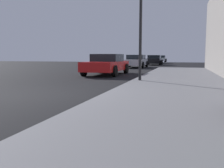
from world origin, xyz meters
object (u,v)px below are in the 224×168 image
(street_lamp, at_px, (141,9))
(car_silver, at_px, (136,61))
(car_green, at_px, (155,59))
(car_black, at_px, (154,60))
(car_red, at_px, (107,64))
(car_white, at_px, (161,59))

(street_lamp, height_order, car_silver, street_lamp)
(car_silver, distance_m, car_green, 15.58)
(car_silver, height_order, car_black, same)
(car_red, height_order, car_green, same)
(street_lamp, distance_m, car_red, 5.77)
(car_red, distance_m, car_black, 17.70)
(car_red, relative_size, car_silver, 1.04)
(car_red, relative_size, car_black, 1.07)
(car_black, bearing_deg, car_green, -85.00)
(car_red, bearing_deg, car_green, -90.62)
(street_lamp, relative_size, car_silver, 0.98)
(street_lamp, bearing_deg, car_green, 94.94)
(street_lamp, height_order, car_black, street_lamp)
(car_silver, xyz_separation_m, car_green, (0.27, 15.58, 0.00))
(street_lamp, bearing_deg, car_red, 122.63)
(car_green, bearing_deg, car_white, -91.13)
(car_silver, xyz_separation_m, car_white, (0.43, 23.60, 0.00))
(car_green, relative_size, car_white, 1.02)
(car_black, height_order, car_white, same)
(street_lamp, xyz_separation_m, car_green, (-2.56, 29.60, -2.39))
(car_red, distance_m, car_silver, 9.59)
(car_white, bearing_deg, street_lamp, 93.65)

